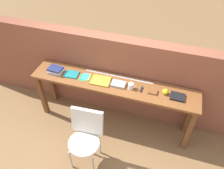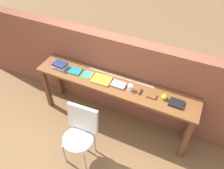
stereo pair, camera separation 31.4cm
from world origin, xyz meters
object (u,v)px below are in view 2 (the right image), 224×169
(book_open_centre, at_px, (102,80))
(multitool_folded, at_px, (141,92))
(magazine_cycling, at_px, (75,71))
(leather_journal_brown, at_px, (152,96))
(pamphlet_pile_colourful, at_px, (88,75))
(book_stack_leftmost, at_px, (60,66))
(chair_white_moulded, at_px, (80,132))
(book_repair_rightmost, at_px, (176,103))
(mug, at_px, (130,88))
(sports_ball_small, at_px, (164,97))

(book_open_centre, distance_m, multitool_folded, 0.61)
(magazine_cycling, bearing_deg, leather_journal_brown, -4.64)
(book_open_centre, bearing_deg, pamphlet_pile_colourful, 172.93)
(magazine_cycling, bearing_deg, multitool_folded, -4.41)
(magazine_cycling, xyz_separation_m, multitool_folded, (1.09, -0.00, -0.00))
(book_stack_leftmost, height_order, leather_journal_brown, book_stack_leftmost)
(chair_white_moulded, distance_m, book_repair_rightmost, 1.36)
(book_open_centre, bearing_deg, mug, -4.17)
(mug, height_order, leather_journal_brown, mug)
(pamphlet_pile_colourful, bearing_deg, sports_ball_small, 0.13)
(leather_journal_brown, xyz_separation_m, sports_ball_small, (0.17, 0.02, 0.03))
(magazine_cycling, bearing_deg, sports_ball_small, -3.69)
(book_open_centre, xyz_separation_m, sports_ball_small, (0.94, 0.02, 0.03))
(book_stack_leftmost, distance_m, leather_journal_brown, 1.50)
(magazine_cycling, xyz_separation_m, pamphlet_pile_colourful, (0.22, 0.01, -0.00))
(chair_white_moulded, distance_m, sports_ball_small, 1.25)
(chair_white_moulded, bearing_deg, mug, 58.70)
(book_stack_leftmost, relative_size, pamphlet_pile_colourful, 1.22)
(sports_ball_small, distance_m, book_repair_rightmost, 0.17)
(chair_white_moulded, xyz_separation_m, book_open_centre, (-0.02, 0.73, 0.36))
(mug, bearing_deg, magazine_cycling, 178.96)
(multitool_folded, height_order, sports_ball_small, sports_ball_small)
(mug, bearing_deg, chair_white_moulded, -121.30)
(book_stack_leftmost, height_order, multitool_folded, book_stack_leftmost)
(sports_ball_small, bearing_deg, leather_journal_brown, -172.38)
(book_repair_rightmost, bearing_deg, pamphlet_pile_colourful, -179.43)
(book_repair_rightmost, bearing_deg, leather_journal_brown, -178.15)
(book_stack_leftmost, height_order, book_repair_rightmost, book_stack_leftmost)
(leather_journal_brown, bearing_deg, chair_white_moulded, -133.92)
(pamphlet_pile_colourful, bearing_deg, book_repair_rightmost, -0.68)
(book_stack_leftmost, height_order, sports_ball_small, book_stack_leftmost)
(book_open_centre, height_order, multitool_folded, book_open_centre)
(chair_white_moulded, height_order, book_repair_rightmost, book_repair_rightmost)
(multitool_folded, xyz_separation_m, book_repair_rightmost, (0.50, -0.00, 0.01))
(magazine_cycling, distance_m, mug, 0.94)
(book_open_centre, xyz_separation_m, leather_journal_brown, (0.77, -0.00, 0.00))
(book_open_centre, relative_size, book_repair_rightmost, 1.44)
(sports_ball_small, bearing_deg, magazine_cycling, -179.35)
(chair_white_moulded, bearing_deg, sports_ball_small, 39.38)
(book_stack_leftmost, relative_size, magazine_cycling, 1.09)
(mug, relative_size, multitool_folded, 1.00)
(book_open_centre, xyz_separation_m, multitool_folded, (0.61, 0.00, -0.00))
(chair_white_moulded, relative_size, mug, 8.10)
(book_stack_leftmost, bearing_deg, book_repair_rightmost, 0.55)
(multitool_folded, relative_size, sports_ball_small, 1.34)
(pamphlet_pile_colourful, bearing_deg, book_open_centre, -4.30)
(chair_white_moulded, distance_m, pamphlet_pile_colourful, 0.88)
(magazine_cycling, relative_size, mug, 1.92)
(pamphlet_pile_colourful, distance_m, book_repair_rightmost, 1.37)
(multitool_folded, bearing_deg, book_repair_rightmost, -0.17)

